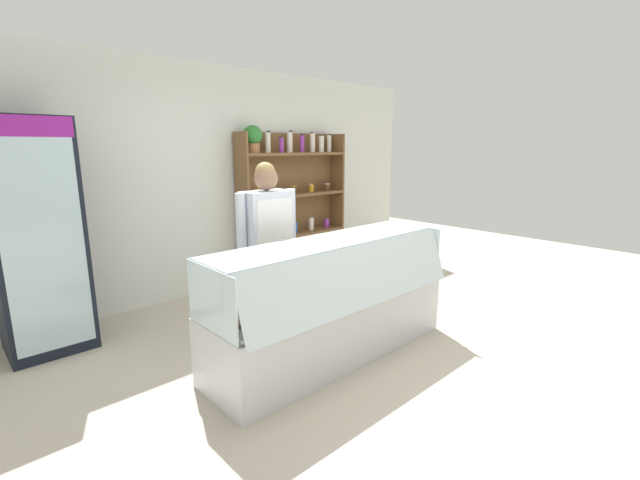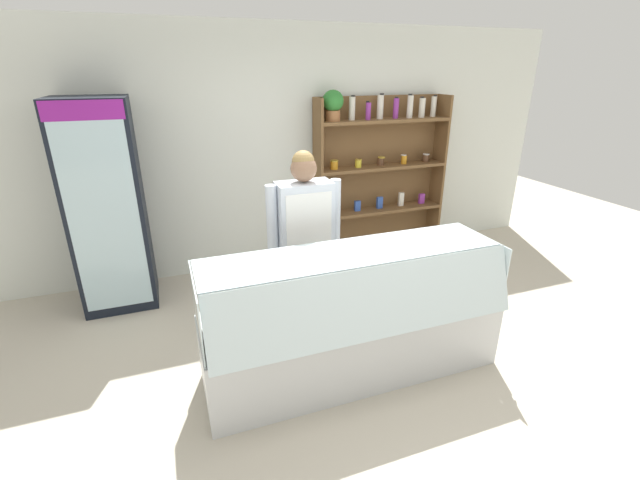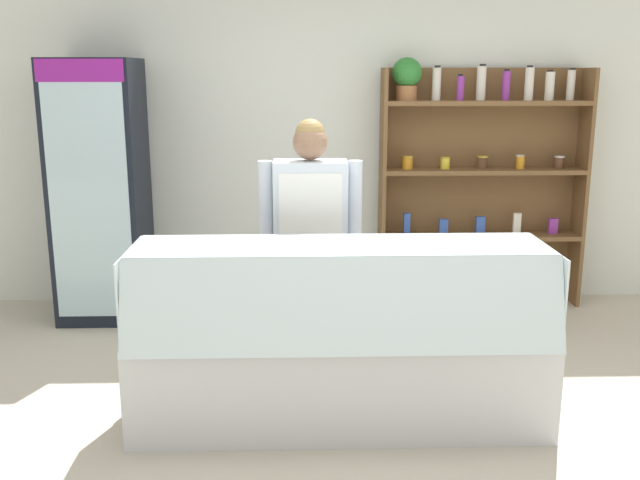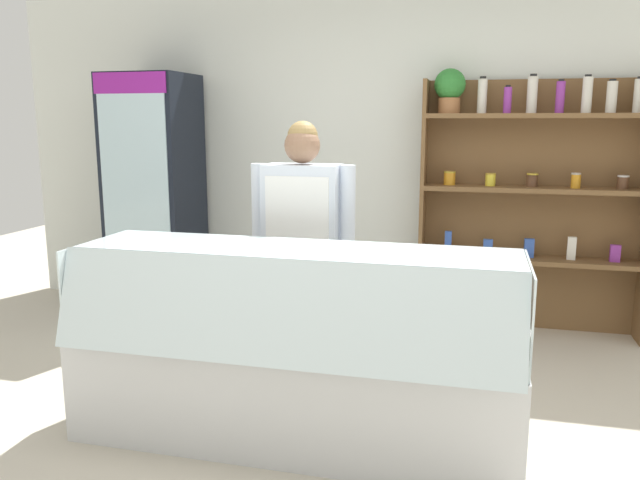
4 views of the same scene
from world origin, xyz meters
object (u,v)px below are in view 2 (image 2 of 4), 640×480
object	(u,v)px
deli_display_case	(352,337)
shop_clerk	(305,230)
drinks_fridge	(107,208)
shelving_unit	(376,166)

from	to	relation	value
deli_display_case	shop_clerk	world-z (taller)	shop_clerk
deli_display_case	drinks_fridge	bearing A→B (deg)	133.87
drinks_fridge	shelving_unit	distance (m)	2.99
deli_display_case	shelving_unit	bearing A→B (deg)	59.46
drinks_fridge	deli_display_case	world-z (taller)	drinks_fridge
shop_clerk	shelving_unit	bearing A→B (deg)	45.38
shelving_unit	shop_clerk	distance (m)	1.96
drinks_fridge	shop_clerk	size ratio (longest dim) A/B	1.23
drinks_fridge	shelving_unit	xyz separation A→B (m)	(2.98, 0.27, 0.13)
deli_display_case	shop_clerk	bearing A→B (deg)	101.53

